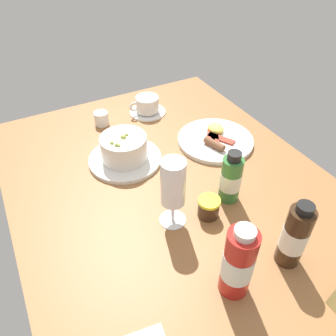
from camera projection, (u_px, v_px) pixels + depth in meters
ground_plane at (172, 188)px, 93.22cm from camera, size 110.00×84.00×3.00cm
porridge_bowl at (124, 150)px, 97.67cm from camera, size 21.59×21.59×9.21cm
coffee_cup at (147, 106)px, 119.62cm from camera, size 12.93×13.36×6.15cm
creamer_jug at (101, 118)px, 114.07cm from camera, size 5.78×4.82×5.16cm
wine_glass at (173, 186)px, 75.02cm from camera, size 6.62×6.62×18.39cm
jam_jar at (209, 207)px, 82.03cm from camera, size 5.53×5.53×5.26cm
sauce_bottle_red at (238, 263)px, 63.20cm from camera, size 6.17×6.17×18.16cm
sauce_bottle_green at (231, 179)px, 84.14cm from camera, size 5.41×5.41×14.80cm
sauce_bottle_brown at (295, 236)px, 68.74cm from camera, size 5.40×5.40×17.10cm
breakfast_plate at (215, 139)px, 107.02cm from camera, size 24.12×24.12×3.70cm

